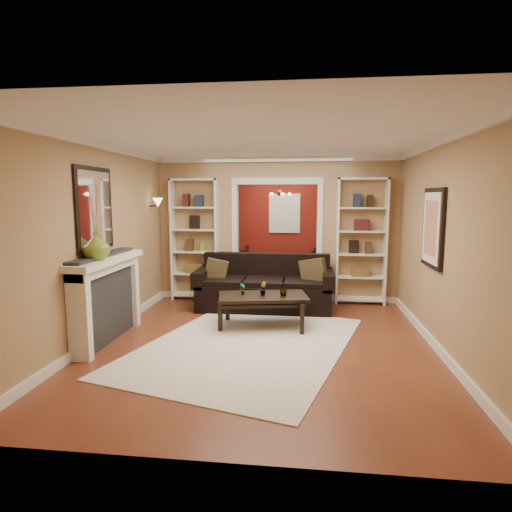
# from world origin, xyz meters

# --- Properties ---
(floor) EXTENTS (8.00, 8.00, 0.00)m
(floor) POSITION_xyz_m (0.00, 0.00, 0.00)
(floor) COLOR brown
(floor) RESTS_ON ground
(ceiling) EXTENTS (8.00, 8.00, 0.00)m
(ceiling) POSITION_xyz_m (0.00, 0.00, 2.70)
(ceiling) COLOR white
(ceiling) RESTS_ON ground
(wall_back) EXTENTS (8.00, 0.00, 8.00)m
(wall_back) POSITION_xyz_m (0.00, 4.00, 1.35)
(wall_back) COLOR #A78258
(wall_back) RESTS_ON ground
(wall_front) EXTENTS (8.00, 0.00, 8.00)m
(wall_front) POSITION_xyz_m (0.00, -4.00, 1.35)
(wall_front) COLOR #A78258
(wall_front) RESTS_ON ground
(wall_left) EXTENTS (0.00, 8.00, 8.00)m
(wall_left) POSITION_xyz_m (-2.25, 0.00, 1.35)
(wall_left) COLOR #A78258
(wall_left) RESTS_ON ground
(wall_right) EXTENTS (0.00, 8.00, 8.00)m
(wall_right) POSITION_xyz_m (2.25, 0.00, 1.35)
(wall_right) COLOR #A78258
(wall_right) RESTS_ON ground
(partition_wall) EXTENTS (4.50, 0.15, 2.70)m
(partition_wall) POSITION_xyz_m (0.00, 1.20, 1.35)
(partition_wall) COLOR #A78258
(partition_wall) RESTS_ON floor
(red_back_panel) EXTENTS (4.44, 0.04, 2.64)m
(red_back_panel) POSITION_xyz_m (0.00, 3.97, 1.32)
(red_back_panel) COLOR maroon
(red_back_panel) RESTS_ON floor
(dining_window) EXTENTS (0.78, 0.03, 0.98)m
(dining_window) POSITION_xyz_m (0.00, 3.93, 1.55)
(dining_window) COLOR #8CA5CC
(dining_window) RESTS_ON wall_back
(area_rug) EXTENTS (3.31, 4.00, 0.01)m
(area_rug) POSITION_xyz_m (-0.21, -1.45, 0.01)
(area_rug) COLOR silver
(area_rug) RESTS_ON floor
(sofa) EXTENTS (2.40, 1.04, 0.94)m
(sofa) POSITION_xyz_m (-0.16, 0.45, 0.47)
(sofa) COLOR black
(sofa) RESTS_ON floor
(pillow_left) EXTENTS (0.38, 0.14, 0.37)m
(pillow_left) POSITION_xyz_m (-1.01, 0.43, 0.64)
(pillow_left) COLOR brown
(pillow_left) RESTS_ON sofa
(pillow_right) EXTENTS (0.46, 0.31, 0.45)m
(pillow_right) POSITION_xyz_m (0.69, 0.43, 0.68)
(pillow_right) COLOR brown
(pillow_right) RESTS_ON sofa
(coffee_table) EXTENTS (1.42, 0.95, 0.50)m
(coffee_table) POSITION_xyz_m (-0.08, -0.64, 0.25)
(coffee_table) COLOR black
(coffee_table) RESTS_ON floor
(plant_left) EXTENTS (0.10, 0.11, 0.18)m
(plant_left) POSITION_xyz_m (-0.38, -0.64, 0.58)
(plant_left) COLOR #336626
(plant_left) RESTS_ON coffee_table
(plant_center) EXTENTS (0.11, 0.12, 0.21)m
(plant_center) POSITION_xyz_m (-0.08, -0.64, 0.60)
(plant_center) COLOR #336626
(plant_center) RESTS_ON coffee_table
(plant_right) EXTENTS (0.16, 0.16, 0.20)m
(plant_right) POSITION_xyz_m (0.23, -0.64, 0.60)
(plant_right) COLOR #336626
(plant_right) RESTS_ON coffee_table
(bookshelf_left) EXTENTS (0.90, 0.30, 2.30)m
(bookshelf_left) POSITION_xyz_m (-1.55, 1.03, 1.15)
(bookshelf_left) COLOR white
(bookshelf_left) RESTS_ON floor
(bookshelf_right) EXTENTS (0.90, 0.30, 2.30)m
(bookshelf_right) POSITION_xyz_m (1.55, 1.03, 1.15)
(bookshelf_right) COLOR white
(bookshelf_right) RESTS_ON floor
(fireplace) EXTENTS (0.32, 1.70, 1.16)m
(fireplace) POSITION_xyz_m (-2.09, -1.50, 0.58)
(fireplace) COLOR white
(fireplace) RESTS_ON floor
(vase) EXTENTS (0.45, 0.45, 0.36)m
(vase) POSITION_xyz_m (-2.09, -1.78, 1.34)
(vase) COLOR olive
(vase) RESTS_ON fireplace
(mirror) EXTENTS (0.03, 0.95, 1.10)m
(mirror) POSITION_xyz_m (-2.23, -1.50, 1.80)
(mirror) COLOR silver
(mirror) RESTS_ON wall_left
(wall_sconce) EXTENTS (0.18, 0.18, 0.22)m
(wall_sconce) POSITION_xyz_m (-2.15, 0.55, 1.83)
(wall_sconce) COLOR #FFE0A5
(wall_sconce) RESTS_ON wall_left
(framed_art) EXTENTS (0.04, 0.85, 1.05)m
(framed_art) POSITION_xyz_m (2.21, -1.00, 1.55)
(framed_art) COLOR black
(framed_art) RESTS_ON wall_right
(dining_table) EXTENTS (1.60, 0.89, 0.56)m
(dining_table) POSITION_xyz_m (-0.05, 2.71, 0.28)
(dining_table) COLOR black
(dining_table) RESTS_ON floor
(dining_chair_nw) EXTENTS (0.45, 0.45, 0.85)m
(dining_chair_nw) POSITION_xyz_m (-0.60, 2.41, 0.42)
(dining_chair_nw) COLOR black
(dining_chair_nw) RESTS_ON floor
(dining_chair_ne) EXTENTS (0.60, 0.60, 0.92)m
(dining_chair_ne) POSITION_xyz_m (0.50, 2.41, 0.46)
(dining_chair_ne) COLOR black
(dining_chair_ne) RESTS_ON floor
(dining_chair_sw) EXTENTS (0.55, 0.55, 0.86)m
(dining_chair_sw) POSITION_xyz_m (-0.60, 3.01, 0.43)
(dining_chair_sw) COLOR black
(dining_chair_sw) RESTS_ON floor
(dining_chair_se) EXTENTS (0.44, 0.44, 0.77)m
(dining_chair_se) POSITION_xyz_m (0.50, 3.01, 0.38)
(dining_chair_se) COLOR black
(dining_chair_se) RESTS_ON floor
(chandelier) EXTENTS (0.50, 0.50, 0.30)m
(chandelier) POSITION_xyz_m (0.00, 2.70, 2.02)
(chandelier) COLOR #362618
(chandelier) RESTS_ON ceiling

